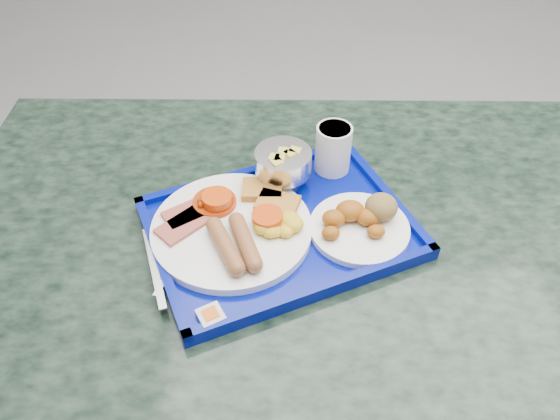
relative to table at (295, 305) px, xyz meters
name	(u,v)px	position (x,y,z in m)	size (l,w,h in m)	color
floor	(446,325)	(0.52, 0.33, -0.60)	(6.00, 6.00, 0.00)	gray
table	(295,305)	(0.00, 0.00, 0.00)	(1.33, 0.93, 0.80)	slate
tray	(280,229)	(-0.03, 0.01, 0.22)	(0.52, 0.45, 0.03)	#020F88
main_plate	(237,225)	(-0.10, 0.00, 0.24)	(0.27, 0.27, 0.04)	white
bread_plate	(362,221)	(0.11, 0.00, 0.24)	(0.17, 0.17, 0.06)	white
fruit_bowl	(283,163)	(-0.02, 0.12, 0.27)	(0.10, 0.10, 0.07)	silver
juice_cup	(333,147)	(0.08, 0.16, 0.27)	(0.07, 0.07, 0.09)	white
spoon	(163,244)	(-0.23, -0.03, 0.22)	(0.07, 0.15, 0.01)	silver
knife	(154,267)	(-0.24, -0.08, 0.22)	(0.01, 0.18, 0.00)	silver
jam_packet	(211,316)	(-0.14, -0.18, 0.23)	(0.05, 0.05, 0.01)	silver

